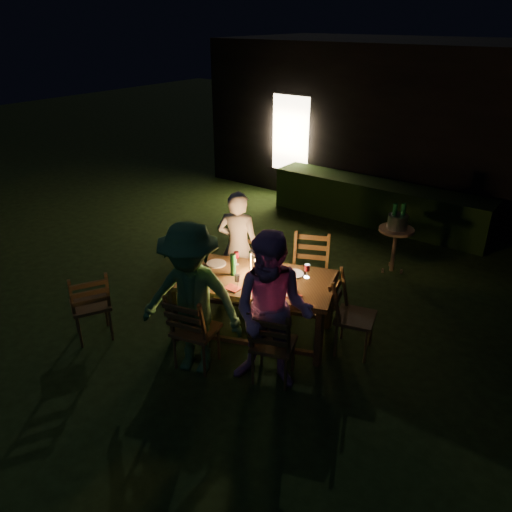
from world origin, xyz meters
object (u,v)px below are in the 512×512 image
Objects in this scene: dining_table at (253,284)px; lantern at (258,265)px; chair_near_right at (273,356)px; chair_far_right at (308,288)px; bottle_bucket_b at (402,219)px; chair_far_left at (238,282)px; ice_bucket at (398,222)px; person_house_side at (238,247)px; bottle_bucket_a at (394,219)px; chair_end at (353,328)px; person_opp_left at (191,300)px; chair_near_left at (196,342)px; person_opp_right at (272,313)px; bottle_table at (233,265)px; chair_spare at (93,317)px; side_table at (396,234)px.

lantern reaches higher than dining_table.
chair_near_right is (0.69, -0.57, -0.43)m from dining_table.
bottle_bucket_b is at bearing -130.44° from chair_far_right.
ice_bucket reaches higher than chair_far_left.
person_house_side is 4.98× the size of bottle_bucket_a.
chair_end is 1.93m from person_house_side.
person_opp_left reaches higher than chair_near_right.
person_opp_left reaches higher than chair_end.
chair_near_left is at bearing -60.02° from chair_end.
chair_near_right reaches higher than dining_table.
chair_near_left is 0.58× the size of person_opp_right.
person_opp_right is 1.08m from bottle_table.
bottle_bucket_b is (0.05, 0.04, 0.05)m from ice_bucket.
chair_far_left is 1.00m from chair_far_right.
person_house_side is at bearing 97.18° from chair_near_left.
chair_far_right is 1.98m from bottle_bucket_b.
person_opp_right is at bearing 4.17° from chair_near_left.
person_house_side is at bearing 143.43° from lantern.
chair_end is at bearing -79.26° from ice_bucket.
dining_table is 2.03m from chair_spare.
lantern is 2.73m from ice_bucket.
chair_near_left is 1.11× the size of chair_far_left.
chair_far_right is at bearing -106.10° from bottle_bucket_b.
dining_table is 7.22× the size of ice_bucket.
side_table is 2.41× the size of ice_bucket.
lantern is 1.09× the size of bottle_bucket_b.
ice_bucket is at bearing 75.30° from lantern.
chair_far_left is 1.84m from chair_end.
chair_spare is 4.64m from bottle_bucket_b.
chair_far_right is 0.68× the size of person_house_side.
person_opp_left is (-0.14, -0.93, 0.16)m from dining_table.
chair_end is at bearing 127.53° from chair_far_right.
chair_far_right is 3.40× the size of bottle_bucket_b.
person_house_side is at bearing -83.47° from chair_far_left.
lantern reaches higher than ice_bucket.
person_opp_right is 5.94× the size of ice_bucket.
chair_spare is at bearing -140.59° from lantern.
person_opp_right is at bearing -89.35° from bottle_bucket_a.
person_house_side is 2.21× the size of side_table.
bottle_bucket_b is at bearing 38.66° from bottle_bucket_a.
person_house_side is at bearing -124.38° from side_table.
person_opp_left reaches higher than chair_far_left.
person_opp_left is (-0.38, -1.84, 0.56)m from chair_far_right.
dining_table is 2.15× the size of chair_spare.
chair_far_right reaches higher than bottle_bucket_a.
side_table is (0.48, 1.78, 0.31)m from chair_far_right.
person_house_side is 0.89× the size of person_opp_left.
chair_spare is (-1.55, -1.24, -0.43)m from dining_table.
chair_near_right is at bearing -89.65° from bottle_bucket_a.
lantern is at bearing 129.48° from chair_far_left.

